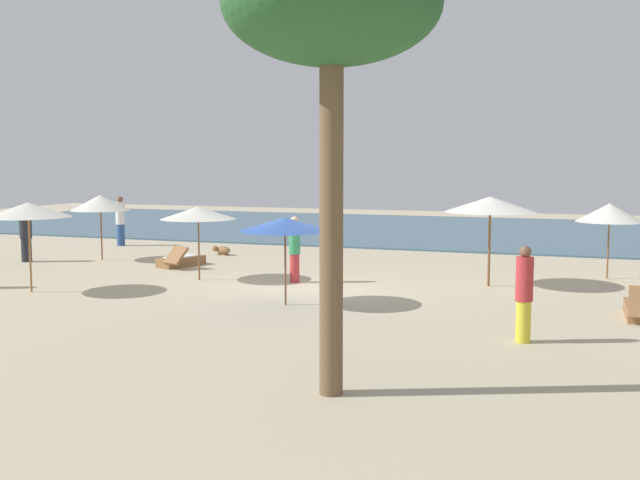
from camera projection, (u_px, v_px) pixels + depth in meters
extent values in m
plane|color=#BCAD8E|center=(307.00, 292.00, 18.11)|extent=(60.00, 60.00, 0.00)
cube|color=#3D6075|center=(435.00, 230.00, 34.06)|extent=(48.00, 16.00, 0.06)
cylinder|color=brown|center=(608.00, 242.00, 20.03)|extent=(0.05, 0.05, 1.99)
cone|color=silver|center=(610.00, 213.00, 19.95)|extent=(1.76, 1.76, 0.50)
cylinder|color=brown|center=(489.00, 243.00, 18.82)|extent=(0.06, 0.06, 2.23)
cone|color=white|center=(490.00, 204.00, 18.72)|extent=(2.30, 2.30, 0.39)
cylinder|color=brown|center=(285.00, 262.00, 16.36)|extent=(0.04, 0.04, 1.90)
cone|color=#3359B2|center=(285.00, 224.00, 16.27)|extent=(2.05, 2.05, 0.30)
cylinder|color=brown|center=(101.00, 228.00, 23.81)|extent=(0.05, 0.05, 2.05)
cone|color=silver|center=(100.00, 203.00, 23.72)|extent=(1.87, 1.87, 0.50)
cylinder|color=olive|center=(30.00, 249.00, 17.94)|extent=(0.05, 0.05, 2.13)
cone|color=silver|center=(28.00, 210.00, 17.84)|extent=(2.03, 2.03, 0.35)
cylinder|color=brown|center=(199.00, 244.00, 19.80)|extent=(0.05, 0.05, 1.92)
cone|color=silver|center=(198.00, 213.00, 19.71)|extent=(2.01, 2.01, 0.33)
cube|color=olive|center=(181.00, 261.00, 22.53)|extent=(1.04, 1.61, 0.28)
cube|color=olive|center=(176.00, 255.00, 21.81)|extent=(0.70, 0.66, 0.51)
cube|color=white|center=(181.00, 256.00, 22.52)|extent=(0.81, 1.16, 0.03)
cylinder|color=#BF3338|center=(295.00, 268.00, 19.46)|extent=(0.36, 0.36, 0.75)
cylinder|color=#338C59|center=(295.00, 239.00, 19.38)|extent=(0.42, 0.42, 0.78)
sphere|color=tan|center=(294.00, 221.00, 19.33)|extent=(0.21, 0.21, 0.21)
cylinder|color=yellow|center=(523.00, 322.00, 13.04)|extent=(0.32, 0.32, 0.74)
cylinder|color=#BF3338|center=(525.00, 279.00, 12.96)|extent=(0.38, 0.38, 0.77)
sphere|color=brown|center=(525.00, 252.00, 12.91)|extent=(0.21, 0.21, 0.21)
cylinder|color=#2D4C8C|center=(121.00, 235.00, 27.92)|extent=(0.29, 0.29, 0.80)
cylinder|color=white|center=(120.00, 213.00, 27.83)|extent=(0.34, 0.34, 0.84)
sphere|color=brown|center=(120.00, 199.00, 27.77)|extent=(0.23, 0.23, 0.23)
cylinder|color=#26262D|center=(26.00, 250.00, 23.48)|extent=(0.34, 0.34, 0.75)
cylinder|color=#26262D|center=(25.00, 226.00, 23.40)|extent=(0.40, 0.40, 0.78)
sphere|color=beige|center=(25.00, 210.00, 23.35)|extent=(0.21, 0.21, 0.21)
cylinder|color=brown|center=(331.00, 223.00, 9.94)|extent=(0.32, 0.32, 4.70)
ellipsoid|color=#285B2D|center=(332.00, 4.00, 9.63)|extent=(2.89, 2.89, 1.59)
cube|color=olive|center=(223.00, 254.00, 25.16)|extent=(0.41, 0.30, 0.04)
ellipsoid|color=olive|center=(223.00, 250.00, 25.15)|extent=(0.67, 0.45, 0.28)
sphere|color=olive|center=(215.00, 248.00, 25.15)|extent=(0.19, 0.19, 0.19)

